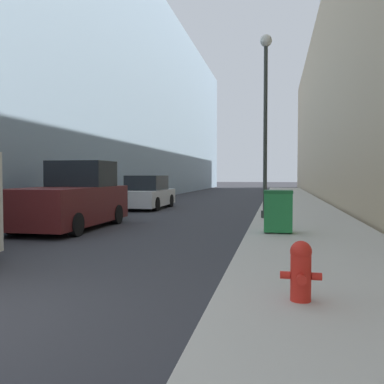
{
  "coord_description": "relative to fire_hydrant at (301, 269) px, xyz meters",
  "views": [
    {
      "loc": [
        4.02,
        -3.84,
        1.64
      ],
      "look_at": [
        -0.26,
        17.74,
        0.77
      ],
      "focal_mm": 40.0,
      "sensor_mm": 36.0,
      "label": 1
    }
  ],
  "objects": [
    {
      "name": "fire_hydrant",
      "position": [
        0.0,
        0.0,
        0.0
      ],
      "size": [
        0.48,
        0.37,
        0.71
      ],
      "color": "red",
      "rests_on": "sidewalk_right"
    },
    {
      "name": "lamppost",
      "position": [
        -0.69,
        9.91,
        3.52
      ],
      "size": [
        0.42,
        0.42,
        6.31
      ],
      "color": "#2D332D",
      "rests_on": "sidewalk_right"
    },
    {
      "name": "trash_bin",
      "position": [
        -0.24,
        6.09,
        0.19
      ],
      "size": [
        0.73,
        0.64,
        1.1
      ],
      "color": "#1E7538",
      "rests_on": "sidewalk_right"
    },
    {
      "name": "building_left_glass",
      "position": [
        -14.59,
        24.68,
        6.9
      ],
      "size": [
        12.0,
        60.0,
        14.85
      ],
      "color": "#849EB2",
      "rests_on": "ground"
    },
    {
      "name": "sidewalk_right",
      "position": [
        0.66,
        16.68,
        -0.45
      ],
      "size": [
        3.42,
        60.0,
        0.15
      ],
      "color": "#B7B2A8",
      "rests_on": "ground"
    },
    {
      "name": "parked_sedan_near",
      "position": [
        -6.53,
        14.97,
        0.21
      ],
      "size": [
        1.89,
        4.43,
        1.62
      ],
      "color": "silver",
      "rests_on": "ground"
    },
    {
      "name": "pickup_truck",
      "position": [
        -6.48,
        7.03,
        0.36
      ],
      "size": [
        2.08,
        4.82,
        2.09
      ],
      "color": "#561919",
      "rests_on": "ground"
    }
  ]
}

